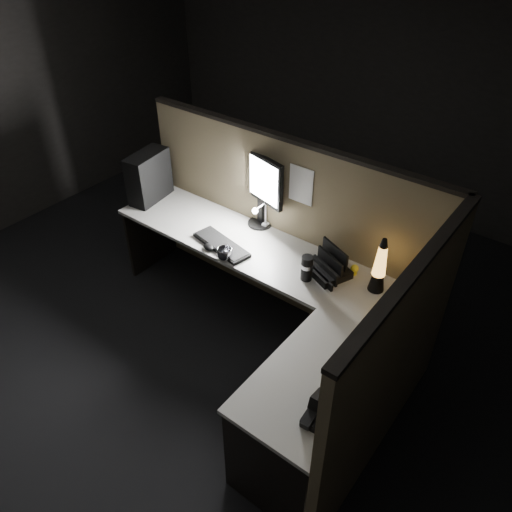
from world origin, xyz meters
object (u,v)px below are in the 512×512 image
Objects in this scene: pc_tower at (149,177)px; desk_phone at (329,414)px; monitor at (261,184)px; keyboard at (222,245)px; lava_lamp at (379,269)px.

pc_tower is 1.71× the size of desk_phone.
monitor is (1.01, 0.27, 0.15)m from pc_tower.
desk_phone is (1.46, -0.84, 0.04)m from keyboard.
desk_phone is at bearing -28.05° from monitor.
desk_phone is (2.42, -1.01, -0.16)m from pc_tower.
monitor is at bearing 171.15° from lava_lamp.
lava_lamp is (1.13, -0.18, -0.19)m from monitor.
keyboard is 1.22m from lava_lamp.
keyboard is at bearing -82.16° from monitor.
monitor is 0.57m from keyboard.
pc_tower is 1.06m from monitor.
monitor reaches higher than pc_tower.
pc_tower is 2.63m from desk_phone.
keyboard is at bearing -18.38° from pc_tower.
lava_lamp is at bearing 99.83° from desk_phone.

